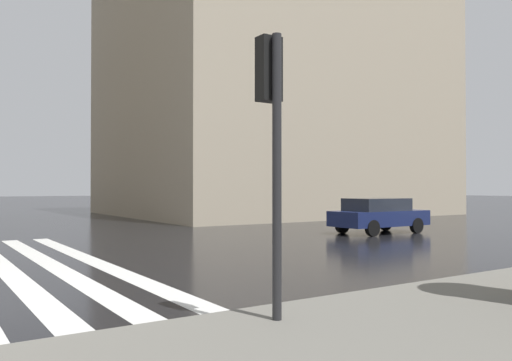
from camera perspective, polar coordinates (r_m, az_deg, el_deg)
name	(u,v)px	position (r m, az deg, el deg)	size (l,w,h in m)	color
haussmann_block_corner	(271,73)	(37.72, 1.70, 11.81)	(16.98, 20.82, 20.57)	tan
traffic_signal_post	(272,114)	(6.77, 1.73, 7.30)	(0.44, 0.30, 3.67)	#232326
car_navy	(379,214)	(21.39, 13.40, -3.67)	(1.85, 4.10, 1.41)	navy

